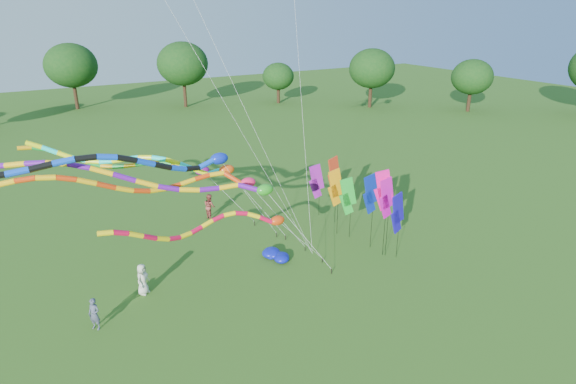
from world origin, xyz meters
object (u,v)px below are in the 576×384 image
tube_kite_orange (167,183)px  blue_nylon_heap (270,257)px  tube_kite_red (220,225)px  person_b (94,314)px  person_a (143,279)px  person_c (210,206)px

tube_kite_orange → blue_nylon_heap: tube_kite_orange is taller
tube_kite_red → person_b: (-6.17, 0.30, -3.12)m
tube_kite_red → tube_kite_orange: tube_kite_orange is taller
person_a → person_b: person_a is taller
blue_nylon_heap → person_a: bearing=177.9°
tube_kite_red → blue_nylon_heap: (3.69, 1.87, -3.66)m
person_a → tube_kite_red: bearing=-72.7°
tube_kite_red → person_b: 6.92m
tube_kite_red → person_a: tube_kite_red is taller
tube_kite_orange → person_c: (4.62, 6.80, -4.72)m
tube_kite_orange → person_c: size_ratio=8.22×
tube_kite_orange → blue_nylon_heap: size_ratio=9.80×
tube_kite_red → blue_nylon_heap: size_ratio=7.72×
blue_nylon_heap → person_a: 7.25m
blue_nylon_heap → person_c: bearing=96.0°
person_b → person_c: 12.78m
tube_kite_orange → blue_nylon_heap: 7.64m
tube_kite_orange → person_a: (-1.82, -0.36, -4.79)m
person_a → person_c: size_ratio=0.93×
person_b → person_c: bearing=92.6°
blue_nylon_heap → person_c: (-0.78, 7.42, 0.65)m
tube_kite_orange → person_a: size_ratio=8.87×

